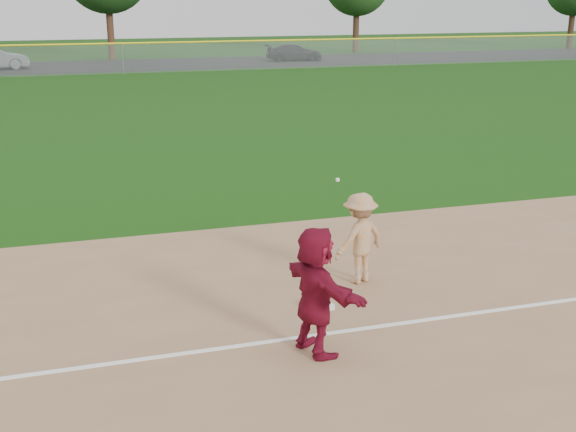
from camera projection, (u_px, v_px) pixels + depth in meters
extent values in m
plane|color=#15420C|center=(314.00, 314.00, 12.22)|extent=(160.00, 160.00, 0.00)
cube|color=white|center=(330.00, 333.00, 11.48)|extent=(60.00, 0.10, 0.01)
cube|color=black|center=(117.00, 65.00, 54.29)|extent=(120.00, 10.00, 0.01)
cube|color=white|center=(318.00, 305.00, 12.43)|extent=(0.48, 0.48, 0.10)
imported|color=maroon|center=(316.00, 291.00, 10.62)|extent=(1.05, 1.93, 1.98)
imported|color=black|center=(294.00, 52.00, 57.90)|extent=(4.67, 2.29, 1.31)
imported|color=#A0A0A2|center=(360.00, 238.00, 13.31)|extent=(1.26, 1.00, 1.72)
sphere|color=white|center=(338.00, 180.00, 12.14)|extent=(0.07, 0.07, 0.07)
plane|color=#999EA0|center=(123.00, 59.00, 48.51)|extent=(110.00, 0.00, 110.00)
cylinder|color=yellow|center=(122.00, 43.00, 48.21)|extent=(110.00, 0.12, 0.12)
cylinder|color=gray|center=(123.00, 59.00, 48.51)|extent=(0.08, 0.08, 2.00)
cylinder|color=gray|center=(395.00, 52.00, 54.03)|extent=(0.08, 0.08, 2.00)
cylinder|color=#3D2416|center=(111.00, 34.00, 58.71)|extent=(0.56, 0.56, 4.10)
cylinder|color=#372214|center=(356.00, 32.00, 66.05)|extent=(0.56, 0.56, 3.64)
cylinder|color=#312012|center=(571.00, 30.00, 70.68)|extent=(0.56, 0.56, 3.49)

